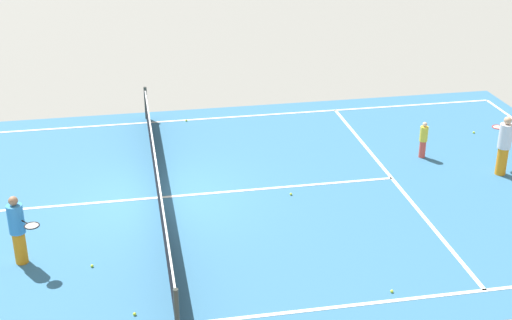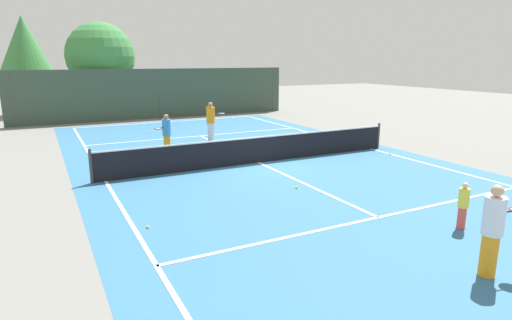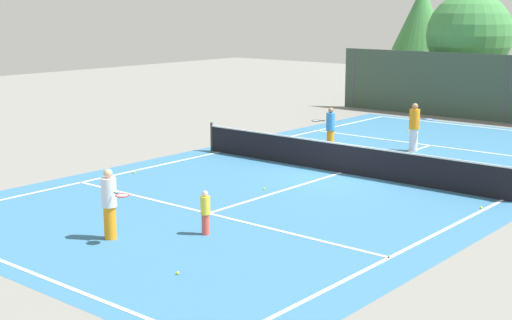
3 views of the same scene
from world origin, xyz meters
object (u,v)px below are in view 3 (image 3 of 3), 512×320
(player_2, at_px, (110,203))
(tennis_ball_7, at_px, (408,132))
(tennis_ball_2, at_px, (409,131))
(player_3, at_px, (414,127))
(tennis_ball_5, at_px, (242,150))
(player_1, at_px, (205,212))
(tennis_ball_6, at_px, (134,172))
(tennis_ball_0, at_px, (264,189))
(tennis_ball_4, at_px, (481,208))
(tennis_ball_8, at_px, (296,153))
(tennis_ball_3, at_px, (178,273))
(player_0, at_px, (330,128))

(player_2, xyz_separation_m, tennis_ball_7, (-1.89, 18.03, -0.84))
(player_2, relative_size, tennis_ball_2, 25.79)
(player_3, distance_m, tennis_ball_5, 6.61)
(player_3, bearing_deg, player_2, -91.23)
(player_1, height_order, tennis_ball_6, player_1)
(player_1, relative_size, tennis_ball_0, 16.60)
(tennis_ball_4, bearing_deg, player_2, -124.69)
(tennis_ball_4, relative_size, tennis_ball_8, 1.00)
(player_2, distance_m, tennis_ball_2, 18.48)
(tennis_ball_5, bearing_deg, player_2, -65.14)
(player_3, height_order, tennis_ball_2, player_3)
(player_1, bearing_deg, tennis_ball_0, 111.51)
(player_1, distance_m, tennis_ball_3, 2.80)
(tennis_ball_2, height_order, tennis_ball_8, same)
(player_2, relative_size, tennis_ball_4, 25.79)
(player_0, bearing_deg, player_2, -79.54)
(tennis_ball_5, bearing_deg, tennis_ball_2, 71.28)
(player_2, xyz_separation_m, tennis_ball_5, (-4.75, 10.25, -0.84))
(tennis_ball_8, bearing_deg, player_2, -75.81)
(tennis_ball_5, relative_size, tennis_ball_7, 1.00)
(player_0, height_order, tennis_ball_4, player_0)
(tennis_ball_5, relative_size, tennis_ball_8, 1.00)
(tennis_ball_4, bearing_deg, player_1, -122.72)
(tennis_ball_7, bearing_deg, player_1, -78.30)
(player_3, bearing_deg, tennis_ball_7, 121.18)
(tennis_ball_0, xyz_separation_m, tennis_ball_2, (-1.78, 12.32, 0.00))
(tennis_ball_2, bearing_deg, tennis_ball_8, -96.36)
(tennis_ball_4, bearing_deg, player_3, 130.91)
(tennis_ball_6, bearing_deg, player_2, -45.32)
(player_3, height_order, tennis_ball_7, player_3)
(player_3, relative_size, tennis_ball_3, 27.91)
(tennis_ball_0, bearing_deg, tennis_ball_8, 117.07)
(player_0, height_order, tennis_ball_8, player_0)
(player_1, height_order, tennis_ball_5, player_1)
(player_3, relative_size, tennis_ball_2, 27.91)
(player_3, bearing_deg, tennis_ball_2, 120.23)
(player_0, relative_size, tennis_ball_0, 24.69)
(tennis_ball_2, xyz_separation_m, tennis_ball_5, (-2.75, -8.11, 0.00))
(tennis_ball_0, xyz_separation_m, tennis_ball_4, (5.89, 2.17, 0.00))
(player_0, distance_m, tennis_ball_3, 14.29)
(player_0, height_order, tennis_ball_6, player_0)
(player_3, distance_m, tennis_ball_2, 4.67)
(player_1, bearing_deg, tennis_ball_7, 101.70)
(tennis_ball_4, relative_size, tennis_ball_7, 1.00)
(tennis_ball_4, xyz_separation_m, tennis_ball_6, (-10.61, -3.21, 0.00))
(tennis_ball_0, distance_m, tennis_ball_7, 12.12)
(player_3, xyz_separation_m, tennis_ball_3, (2.63, -15.04, -0.92))
(tennis_ball_3, relative_size, tennis_ball_5, 1.00)
(player_3, height_order, tennis_ball_0, player_3)
(player_0, height_order, tennis_ball_0, player_0)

